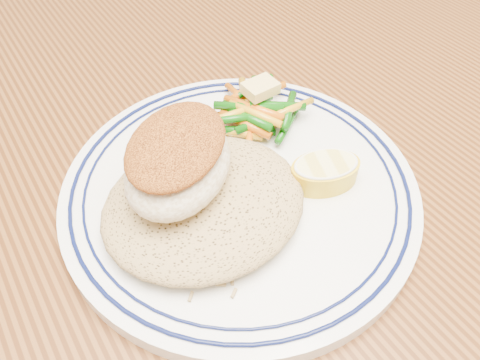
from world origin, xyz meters
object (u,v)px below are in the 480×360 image
rice_pilaf (204,200)px  fish_fillet (178,160)px  vegetable_pile (254,111)px  plate (240,189)px  dining_table (181,256)px  lemon_wedge (325,171)px

rice_pilaf → fish_fillet: size_ratio=1.29×
rice_pilaf → fish_fillet: fish_fillet is taller
vegetable_pile → plate: bearing=-132.5°
dining_table → lemon_wedge: lemon_wedge is taller
plate → lemon_wedge: 0.07m
plate → rice_pilaf: (-0.04, -0.01, 0.02)m
vegetable_pile → lemon_wedge: vegetable_pile is taller
rice_pilaf → vegetable_pile: (0.09, 0.07, -0.00)m
dining_table → lemon_wedge: bearing=-34.2°
dining_table → rice_pilaf: bearing=-80.2°
rice_pilaf → vegetable_pile: 0.11m
fish_fillet → lemon_wedge: (0.10, -0.04, -0.04)m
dining_table → rice_pilaf: size_ratio=9.66×
plate → vegetable_pile: vegetable_pile is taller
dining_table → rice_pilaf: rice_pilaf is taller
fish_fillet → plate: bearing=-8.0°
rice_pilaf → plate: bearing=14.0°
plate → vegetable_pile: size_ratio=2.77×
dining_table → vegetable_pile: bearing=12.1°
rice_pilaf → lemon_wedge: rice_pilaf is taller
dining_table → plate: plate is taller
fish_fillet → lemon_wedge: bearing=-21.5°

